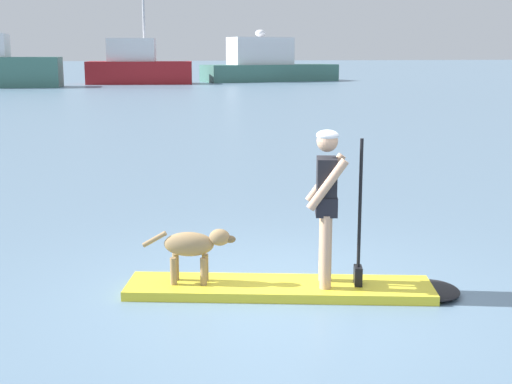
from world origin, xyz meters
name	(u,v)px	position (x,y,z in m)	size (l,w,h in m)	color
ground_plane	(279,292)	(0.00, 0.00, 0.00)	(400.00, 400.00, 0.00)	slate
paddleboard	(301,288)	(0.22, -0.07, 0.05)	(3.57, 1.67, 0.10)	yellow
person_paddler	(328,197)	(0.48, -0.14, 1.04)	(0.67, 0.57, 1.64)	tan
dog	(194,246)	(-0.87, 0.26, 0.50)	(0.97, 0.38, 0.59)	#997A51
moored_boat_starboard	(138,66)	(2.94, 50.92, 1.38)	(8.71, 4.84, 11.75)	maroon
moored_boat_port	(267,65)	(14.23, 53.20, 1.39)	(12.35, 5.53, 4.40)	#3F7266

